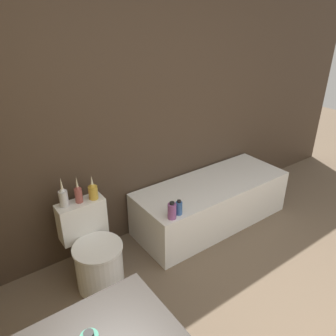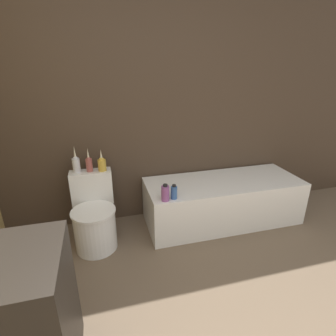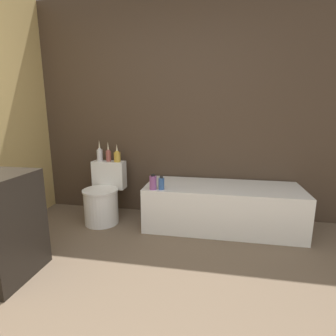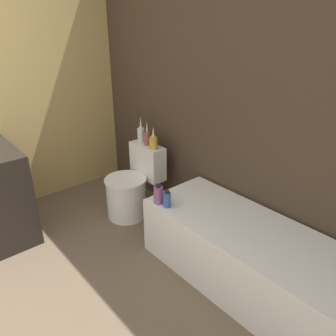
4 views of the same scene
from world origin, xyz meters
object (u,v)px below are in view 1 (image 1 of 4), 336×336
(vase_gold, at_px, (63,197))
(vase_bronze, at_px, (93,191))
(bathtub, at_px, (211,202))
(shampoo_bottle_tall, at_px, (172,211))
(vase_silver, at_px, (78,193))
(toilet, at_px, (95,254))
(shampoo_bottle_short, at_px, (179,208))

(vase_gold, height_order, vase_bronze, vase_gold)
(bathtub, height_order, vase_gold, vase_gold)
(bathtub, height_order, shampoo_bottle_tall, shampoo_bottle_tall)
(vase_silver, bearing_deg, vase_gold, 173.43)
(toilet, xyz_separation_m, vase_bronze, (0.12, 0.19, 0.48))
(vase_silver, bearing_deg, vase_bronze, -8.69)
(vase_gold, bearing_deg, toilet, -61.62)
(shampoo_bottle_tall, bearing_deg, vase_silver, 148.61)
(toilet, height_order, vase_gold, vase_gold)
(bathtub, height_order, vase_bronze, vase_bronze)
(vase_bronze, xyz_separation_m, shampoo_bottle_tall, (0.54, -0.38, -0.20))
(shampoo_bottle_tall, bearing_deg, shampoo_bottle_short, 9.39)
(toilet, relative_size, shampoo_bottle_short, 4.85)
(vase_gold, distance_m, shampoo_bottle_tall, 0.90)
(toilet, relative_size, shampoo_bottle_tall, 4.24)
(vase_bronze, height_order, shampoo_bottle_short, vase_bronze)
(vase_gold, relative_size, shampoo_bottle_short, 1.82)
(toilet, height_order, vase_bronze, vase_bronze)
(vase_gold, height_order, vase_silver, vase_gold)
(shampoo_bottle_tall, bearing_deg, vase_gold, 151.89)
(toilet, height_order, vase_silver, vase_silver)
(toilet, distance_m, shampoo_bottle_short, 0.81)
(vase_silver, relative_size, shampoo_bottle_tall, 1.47)
(vase_gold, xyz_separation_m, vase_bronze, (0.24, -0.03, -0.01))
(bathtub, bearing_deg, toilet, -177.17)
(vase_gold, xyz_separation_m, shampoo_bottle_tall, (0.77, -0.41, -0.22))
(vase_silver, distance_m, vase_bronze, 0.12)
(vase_silver, bearing_deg, shampoo_bottle_short, -27.46)
(bathtub, distance_m, vase_silver, 1.48)
(bathtub, relative_size, toilet, 2.45)
(vase_bronze, distance_m, shampoo_bottle_tall, 0.69)
(vase_gold, relative_size, shampoo_bottle_tall, 1.59)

